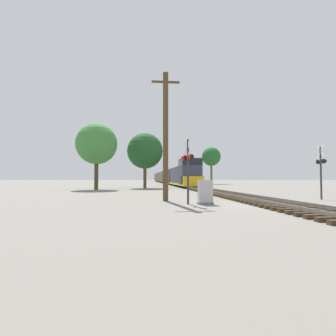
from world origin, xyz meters
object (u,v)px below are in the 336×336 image
Objects in this scene: utility_pole at (166,135)px; tree_mid_background at (145,151)px; freight_train at (166,177)px; crossing_signal_near at (188,162)px; tree_deep_background at (211,157)px; tree_far_right at (97,144)px; crossing_signal_far at (321,165)px; relay_cabinet at (205,192)px.

utility_pole is 1.02× the size of tree_mid_background.
freight_train is 63.48m from crossing_signal_near.
tree_deep_background reaches higher than tree_mid_background.
tree_mid_background is (6.23, 4.28, -0.39)m from tree_far_right.
crossing_signal_far is at bearing -96.03° from tree_deep_background.
freight_train is 10.38× the size of tree_far_right.
freight_train is 9.60× the size of tree_deep_background.
utility_pole reaches higher than relay_cabinet.
freight_train is at bearing 125.16° from tree_deep_background.
crossing_signal_near is 1.93m from relay_cabinet.
utility_pole is at bearing -95.14° from freight_train.
tree_mid_background is 0.88× the size of tree_deep_background.
utility_pole reaches higher than freight_train.
tree_mid_background reaches higher than relay_cabinet.
tree_far_right is at bearing 57.07° from crossing_signal_far.
tree_mid_background is (-6.59, -39.28, 3.60)m from freight_train.
tree_mid_background is 30.06m from tree_deep_background.
utility_pole is (-2.00, 2.27, 3.54)m from relay_cabinet.
tree_mid_background reaches higher than freight_train.
utility_pole is at bearing -108.38° from tree_deep_background.
crossing_signal_near is at bearing 171.17° from relay_cabinet.
crossing_signal_near is at bearing -94.04° from freight_train.
tree_far_right is at bearing -176.12° from crossing_signal_near.
tree_far_right is at bearing 112.51° from utility_pole.
crossing_signal_near reaches higher than crossing_signal_far.
tree_far_right reaches higher than utility_pole.
freight_train reaches higher than crossing_signal_far.
tree_far_right is at bearing -128.04° from tree_deep_background.
freight_train is 10.90× the size of tree_mid_background.
tree_deep_background is (10.07, -14.30, 4.95)m from freight_train.
crossing_signal_near reaches higher than relay_cabinet.
relay_cabinet is at bearing 62.15° from crossing_signal_near.
tree_deep_background reaches higher than tree_far_right.
crossing_signal_far is 0.46× the size of utility_pole.
freight_train is 10.71× the size of utility_pole.
freight_train reaches higher than relay_cabinet.
crossing_signal_far is at bearing 0.91° from utility_pole.
freight_train is 18.18m from tree_deep_background.
freight_train is at bearing 80.48° from tree_mid_background.
crossing_signal_near is 1.01× the size of crossing_signal_far.
tree_far_right is 0.93× the size of tree_deep_background.
freight_train is 61.25m from crossing_signal_far.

